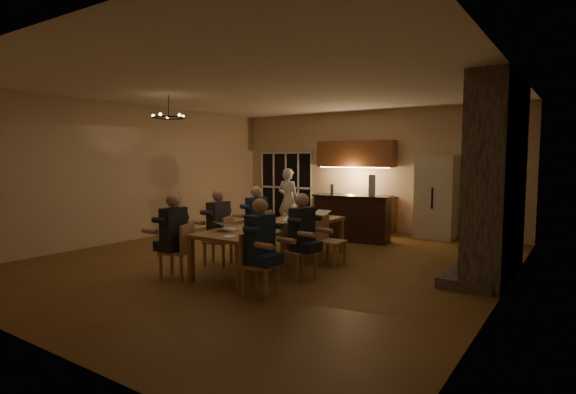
# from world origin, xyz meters

# --- Properties ---
(floor) EXTENTS (9.00, 9.00, 0.00)m
(floor) POSITION_xyz_m (0.00, 0.00, 0.00)
(floor) COLOR brown
(floor) RESTS_ON ground
(back_wall) EXTENTS (8.00, 0.04, 3.20)m
(back_wall) POSITION_xyz_m (0.00, 4.52, 1.60)
(back_wall) COLOR tan
(back_wall) RESTS_ON ground
(left_wall) EXTENTS (0.04, 9.00, 3.20)m
(left_wall) POSITION_xyz_m (-4.02, 0.00, 1.60)
(left_wall) COLOR tan
(left_wall) RESTS_ON ground
(right_wall) EXTENTS (0.04, 9.00, 3.20)m
(right_wall) POSITION_xyz_m (4.02, 0.00, 1.60)
(right_wall) COLOR tan
(right_wall) RESTS_ON ground
(ceiling) EXTENTS (8.00, 9.00, 0.04)m
(ceiling) POSITION_xyz_m (0.00, 0.00, 3.22)
(ceiling) COLOR white
(ceiling) RESTS_ON back_wall
(french_doors) EXTENTS (1.86, 0.08, 2.10)m
(french_doors) POSITION_xyz_m (-2.70, 4.47, 1.05)
(french_doors) COLOR black
(french_doors) RESTS_ON ground
(fireplace) EXTENTS (0.58, 2.50, 3.20)m
(fireplace) POSITION_xyz_m (3.70, 1.20, 1.60)
(fireplace) COLOR #756B5C
(fireplace) RESTS_ON ground
(kitchenette) EXTENTS (2.24, 0.68, 2.40)m
(kitchenette) POSITION_xyz_m (-0.30, 4.20, 1.20)
(kitchenette) COLOR brown
(kitchenette) RESTS_ON ground
(refrigerator) EXTENTS (0.90, 0.68, 2.00)m
(refrigerator) POSITION_xyz_m (1.90, 4.15, 1.00)
(refrigerator) COLOR beige
(refrigerator) RESTS_ON ground
(dining_table) EXTENTS (1.10, 3.35, 0.75)m
(dining_table) POSITION_xyz_m (0.29, -0.25, 0.38)
(dining_table) COLOR #A87A43
(dining_table) RESTS_ON ground
(bar_island) EXTENTS (1.87, 0.93, 1.08)m
(bar_island) POSITION_xyz_m (0.37, 2.73, 0.54)
(bar_island) COLOR black
(bar_island) RESTS_ON ground
(chair_left_near) EXTENTS (0.56, 0.56, 0.89)m
(chair_left_near) POSITION_xyz_m (-0.54, -1.86, 0.45)
(chair_left_near) COLOR tan
(chair_left_near) RESTS_ON ground
(chair_left_mid) EXTENTS (0.56, 0.56, 0.89)m
(chair_left_mid) POSITION_xyz_m (-0.61, -0.80, 0.45)
(chair_left_mid) COLOR tan
(chair_left_mid) RESTS_ON ground
(chair_left_far) EXTENTS (0.46, 0.46, 0.89)m
(chair_left_far) POSITION_xyz_m (-0.58, 0.31, 0.45)
(chair_left_far) COLOR tan
(chair_left_far) RESTS_ON ground
(chair_right_near) EXTENTS (0.51, 0.51, 0.89)m
(chair_right_near) POSITION_xyz_m (1.15, -1.83, 0.45)
(chair_right_near) COLOR tan
(chair_right_near) RESTS_ON ground
(chair_right_mid) EXTENTS (0.56, 0.56, 0.89)m
(chair_right_mid) POSITION_xyz_m (1.12, -0.75, 0.45)
(chair_right_mid) COLOR tan
(chair_right_mid) RESTS_ON ground
(chair_right_far) EXTENTS (0.45, 0.45, 0.89)m
(chair_right_far) POSITION_xyz_m (1.11, 0.33, 0.45)
(chair_right_far) COLOR tan
(chair_right_far) RESTS_ON ground
(person_left_near) EXTENTS (0.63, 0.63, 1.38)m
(person_left_near) POSITION_xyz_m (-0.55, -1.89, 0.69)
(person_left_near) COLOR #23262D
(person_left_near) RESTS_ON ground
(person_right_near) EXTENTS (0.64, 0.64, 1.38)m
(person_right_near) POSITION_xyz_m (1.14, -1.81, 0.69)
(person_right_near) COLOR navy
(person_right_near) RESTS_ON ground
(person_left_mid) EXTENTS (0.61, 0.61, 1.38)m
(person_left_mid) POSITION_xyz_m (-0.61, -0.78, 0.69)
(person_left_mid) COLOR #33383D
(person_left_mid) RESTS_ON ground
(person_right_mid) EXTENTS (0.67, 0.67, 1.38)m
(person_right_mid) POSITION_xyz_m (1.15, -0.72, 0.69)
(person_right_mid) COLOR #23262D
(person_right_mid) RESTS_ON ground
(person_left_far) EXTENTS (0.68, 0.68, 1.38)m
(person_left_far) POSITION_xyz_m (-0.61, 0.34, 0.69)
(person_left_far) COLOR navy
(person_left_far) RESTS_ON ground
(standing_person) EXTENTS (0.63, 0.43, 1.68)m
(standing_person) POSITION_xyz_m (-1.61, 2.96, 0.84)
(standing_person) COLOR silver
(standing_person) RESTS_ON ground
(chandelier) EXTENTS (0.65, 0.65, 0.03)m
(chandelier) POSITION_xyz_m (-2.14, -0.55, 2.75)
(chandelier) COLOR black
(chandelier) RESTS_ON ceiling
(laptop_a) EXTENTS (0.32, 0.28, 0.23)m
(laptop_a) POSITION_xyz_m (0.02, -1.24, 0.86)
(laptop_a) COLOR silver
(laptop_a) RESTS_ON dining_table
(laptop_b) EXTENTS (0.40, 0.38, 0.23)m
(laptop_b) POSITION_xyz_m (0.49, -1.04, 0.86)
(laptop_b) COLOR silver
(laptop_b) RESTS_ON dining_table
(laptop_c) EXTENTS (0.35, 0.31, 0.23)m
(laptop_c) POSITION_xyz_m (0.09, -0.19, 0.86)
(laptop_c) COLOR silver
(laptop_c) RESTS_ON dining_table
(laptop_d) EXTENTS (0.38, 0.35, 0.23)m
(laptop_d) POSITION_xyz_m (0.57, -0.32, 0.86)
(laptop_d) COLOR silver
(laptop_d) RESTS_ON dining_table
(laptop_e) EXTENTS (0.32, 0.28, 0.23)m
(laptop_e) POSITION_xyz_m (0.06, 0.84, 0.86)
(laptop_e) COLOR silver
(laptop_e) RESTS_ON dining_table
(laptop_f) EXTENTS (0.36, 0.32, 0.23)m
(laptop_f) POSITION_xyz_m (0.58, 0.78, 0.86)
(laptop_f) COLOR silver
(laptop_f) RESTS_ON dining_table
(mug_front) EXTENTS (0.09, 0.09, 0.10)m
(mug_front) POSITION_xyz_m (0.28, -0.65, 0.80)
(mug_front) COLOR silver
(mug_front) RESTS_ON dining_table
(mug_mid) EXTENTS (0.08, 0.08, 0.10)m
(mug_mid) POSITION_xyz_m (0.34, 0.24, 0.80)
(mug_mid) COLOR silver
(mug_mid) RESTS_ON dining_table
(mug_back) EXTENTS (0.08, 0.08, 0.10)m
(mug_back) POSITION_xyz_m (-0.08, 0.58, 0.80)
(mug_back) COLOR silver
(mug_back) RESTS_ON dining_table
(redcup_near) EXTENTS (0.09, 0.09, 0.12)m
(redcup_near) POSITION_xyz_m (0.62, -1.49, 0.81)
(redcup_near) COLOR #AD0B1E
(redcup_near) RESTS_ON dining_table
(redcup_mid) EXTENTS (0.08, 0.08, 0.12)m
(redcup_mid) POSITION_xyz_m (-0.17, 0.12, 0.81)
(redcup_mid) COLOR #AD0B1E
(redcup_mid) RESTS_ON dining_table
(can_silver) EXTENTS (0.06, 0.06, 0.12)m
(can_silver) POSITION_xyz_m (0.38, -0.94, 0.81)
(can_silver) COLOR #B2B2B7
(can_silver) RESTS_ON dining_table
(can_cola) EXTENTS (0.06, 0.06, 0.12)m
(can_cola) POSITION_xyz_m (0.09, 1.12, 0.81)
(can_cola) COLOR #3F0F0C
(can_cola) RESTS_ON dining_table
(can_right) EXTENTS (0.07, 0.07, 0.12)m
(can_right) POSITION_xyz_m (0.70, -0.02, 0.81)
(can_right) COLOR #B2B2B7
(can_right) RESTS_ON dining_table
(plate_near) EXTENTS (0.24, 0.24, 0.02)m
(plate_near) POSITION_xyz_m (0.67, -0.76, 0.76)
(plate_near) COLOR silver
(plate_near) RESTS_ON dining_table
(plate_left) EXTENTS (0.22, 0.22, 0.02)m
(plate_left) POSITION_xyz_m (-0.02, -1.12, 0.76)
(plate_left) COLOR silver
(plate_left) RESTS_ON dining_table
(plate_far) EXTENTS (0.23, 0.23, 0.02)m
(plate_far) POSITION_xyz_m (0.77, 0.56, 0.76)
(plate_far) COLOR silver
(plate_far) RESTS_ON dining_table
(notepad) EXTENTS (0.23, 0.26, 0.01)m
(notepad) POSITION_xyz_m (0.46, -1.71, 0.76)
(notepad) COLOR white
(notepad) RESTS_ON dining_table
(bar_bottle) EXTENTS (0.08, 0.08, 0.24)m
(bar_bottle) POSITION_xyz_m (-0.17, 2.71, 1.20)
(bar_bottle) COLOR #99999E
(bar_bottle) RESTS_ON bar_island
(bar_blender) EXTENTS (0.20, 0.20, 0.48)m
(bar_blender) POSITION_xyz_m (0.81, 2.82, 1.32)
(bar_blender) COLOR silver
(bar_blender) RESTS_ON bar_island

